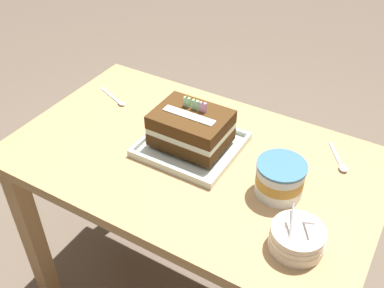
# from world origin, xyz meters

# --- Properties ---
(dining_table) EXTENTS (1.13, 0.69, 0.76)m
(dining_table) POSITION_xyz_m (0.00, 0.00, 0.64)
(dining_table) COLOR tan
(dining_table) RESTS_ON ground_plane
(foil_tray) EXTENTS (0.29, 0.27, 0.02)m
(foil_tray) POSITION_xyz_m (-0.03, 0.03, 0.77)
(foil_tray) COLOR silver
(foil_tray) RESTS_ON dining_table
(birthday_cake) EXTENTS (0.22, 0.17, 0.15)m
(birthday_cake) POSITION_xyz_m (-0.03, 0.03, 0.84)
(birthday_cake) COLOR #482C13
(birthday_cake) RESTS_ON foil_tray
(bowl_stack) EXTENTS (0.14, 0.14, 0.12)m
(bowl_stack) POSITION_xyz_m (0.39, -0.17, 0.79)
(bowl_stack) COLOR silver
(bowl_stack) RESTS_ON dining_table
(ice_cream_tub) EXTENTS (0.14, 0.14, 0.10)m
(ice_cream_tub) POSITION_xyz_m (0.28, -0.02, 0.81)
(ice_cream_tub) COLOR white
(ice_cream_tub) RESTS_ON dining_table
(serving_spoon_near_tray) EXTENTS (0.10, 0.13, 0.01)m
(serving_spoon_near_tray) POSITION_xyz_m (0.41, 0.18, 0.77)
(serving_spoon_near_tray) COLOR silver
(serving_spoon_near_tray) RESTS_ON dining_table
(serving_spoon_by_bowls) EXTENTS (0.15, 0.07, 0.01)m
(serving_spoon_by_bowls) POSITION_xyz_m (-0.39, 0.12, 0.76)
(serving_spoon_by_bowls) COLOR silver
(serving_spoon_by_bowls) RESTS_ON dining_table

